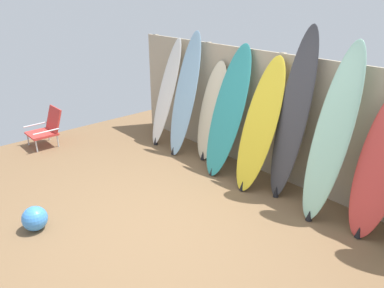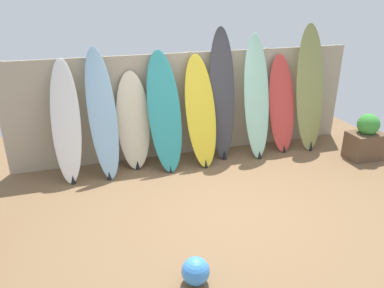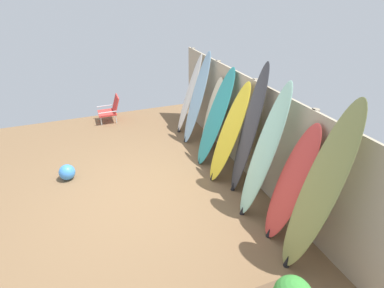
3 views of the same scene
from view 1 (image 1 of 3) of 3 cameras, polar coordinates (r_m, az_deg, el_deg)
name	(u,v)px [view 1 (image 1 of 3)]	position (r m, az deg, el deg)	size (l,w,h in m)	color
ground	(166,224)	(4.57, -3.97, -12.07)	(7.68, 7.68, 0.00)	brown
fence_back	(276,117)	(5.48, 12.66, 4.03)	(6.08, 0.11, 1.80)	tan
surfboard_white_0	(166,93)	(6.61, -3.94, 7.75)	(0.49, 0.68, 1.84)	white
surfboard_skyblue_1	(185,95)	(6.16, -1.06, 7.45)	(0.50, 0.69, 1.99)	#8CB7D6
surfboard_cream_2	(211,112)	(5.97, 2.99, 4.82)	(0.56, 0.46, 1.58)	beige
surfboard_teal_3	(228,112)	(5.49, 5.49, 4.89)	(0.56, 0.73, 1.89)	teal
surfboard_yellow_4	(260,126)	(5.12, 10.28, 2.74)	(0.52, 0.69, 1.80)	yellow
surfboard_charcoal_5	(293,116)	(4.92, 15.13, 4.09)	(0.50, 0.53, 2.22)	#38383D
surfboard_seafoam_6	(332,135)	(4.57, 20.58, 1.28)	(0.49, 0.65, 2.11)	#9ED6BC
surfboard_red_7	(381,165)	(4.51, 26.84, -2.81)	(0.52, 0.56, 1.72)	#D13D38
beach_chair	(47,127)	(7.10, -21.21, 2.39)	(0.50, 0.55, 0.66)	silver
beach_ball	(35,218)	(4.75, -22.84, -10.42)	(0.29, 0.29, 0.29)	#3F8CE5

